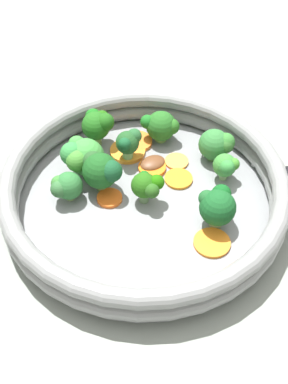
{
  "coord_description": "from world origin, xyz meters",
  "views": [
    {
      "loc": [
        -0.45,
        -0.02,
        0.5
      ],
      "look_at": [
        0.0,
        0.0,
        0.03
      ],
      "focal_mm": 50.0,
      "sensor_mm": 36.0,
      "label": 1
    }
  ],
  "objects_px": {
    "broccoli_floret_4": "(149,187)",
    "carrot_slice_2": "(179,179)",
    "broccoli_floret_2": "(217,206)",
    "carrot_slice_3": "(212,243)",
    "broccoli_floret_1": "(101,170)",
    "broccoli_floret_7": "(128,143)",
    "broccoli_floret_9": "(66,187)",
    "carrot_slice_0": "(152,168)",
    "mushroom_piece_0": "(153,163)",
    "carrot_slice_5": "(177,161)",
    "carrot_slice_6": "(128,151)",
    "broccoli_floret_5": "(161,126)",
    "skillet": "(144,204)",
    "broccoli_floret_3": "(98,124)",
    "broccoli_floret_0": "(226,166)",
    "carrot_slice_1": "(109,200)",
    "carrot_slice_4": "(137,142)",
    "broccoli_floret_8": "(82,156)",
    "broccoli_floret_6": "(217,144)"
  },
  "relations": [
    {
      "from": "skillet",
      "to": "carrot_slice_4",
      "type": "relative_size",
      "value": 7.93
    },
    {
      "from": "carrot_slice_3",
      "to": "broccoli_floret_4",
      "type": "distance_m",
      "value": 0.1
    },
    {
      "from": "carrot_slice_1",
      "to": "broccoli_floret_7",
      "type": "xyz_separation_m",
      "value": [
        0.08,
        -0.02,
        0.03
      ]
    },
    {
      "from": "carrot_slice_0",
      "to": "mushroom_piece_0",
      "type": "distance_m",
      "value": 0.01
    },
    {
      "from": "carrot_slice_3",
      "to": "broccoli_floret_4",
      "type": "relative_size",
      "value": 1.01
    },
    {
      "from": "broccoli_floret_5",
      "to": "carrot_slice_2",
      "type": "bearing_deg",
      "value": -162.85
    },
    {
      "from": "carrot_slice_1",
      "to": "carrot_slice_6",
      "type": "bearing_deg",
      "value": -10.78
    },
    {
      "from": "carrot_slice_4",
      "to": "broccoli_floret_5",
      "type": "xyz_separation_m",
      "value": [
        0.01,
        -0.03,
        0.02
      ]
    },
    {
      "from": "carrot_slice_0",
      "to": "broccoli_floret_4",
      "type": "height_order",
      "value": "broccoli_floret_4"
    },
    {
      "from": "carrot_slice_0",
      "to": "carrot_slice_5",
      "type": "bearing_deg",
      "value": -66.46
    },
    {
      "from": "broccoli_floret_6",
      "to": "broccoli_floret_4",
      "type": "bearing_deg",
      "value": 133.8
    },
    {
      "from": "carrot_slice_5",
      "to": "broccoli_floret_7",
      "type": "distance_m",
      "value": 0.07
    },
    {
      "from": "skillet",
      "to": "carrot_slice_0",
      "type": "bearing_deg",
      "value": -8.62
    },
    {
      "from": "broccoli_floret_1",
      "to": "broccoli_floret_5",
      "type": "bearing_deg",
      "value": -36.54
    },
    {
      "from": "carrot_slice_0",
      "to": "broccoli_floret_9",
      "type": "height_order",
      "value": "broccoli_floret_9"
    },
    {
      "from": "broccoli_floret_9",
      "to": "broccoli_floret_1",
      "type": "bearing_deg",
      "value": -64.49
    },
    {
      "from": "carrot_slice_6",
      "to": "broccoli_floret_7",
      "type": "xyz_separation_m",
      "value": [
        -0.01,
        -0.0,
        0.03
      ]
    },
    {
      "from": "broccoli_floret_6",
      "to": "broccoli_floret_8",
      "type": "distance_m",
      "value": 0.18
    },
    {
      "from": "carrot_slice_1",
      "to": "mushroom_piece_0",
      "type": "xyz_separation_m",
      "value": [
        0.07,
        -0.05,
        0.0
      ]
    },
    {
      "from": "carrot_slice_2",
      "to": "broccoli_floret_2",
      "type": "relative_size",
      "value": 0.7
    },
    {
      "from": "broccoli_floret_2",
      "to": "broccoli_floret_4",
      "type": "relative_size",
      "value": 1.21
    },
    {
      "from": "carrot_slice_3",
      "to": "carrot_slice_6",
      "type": "distance_m",
      "value": 0.19
    },
    {
      "from": "skillet",
      "to": "carrot_slice_5",
      "type": "height_order",
      "value": "carrot_slice_5"
    },
    {
      "from": "broccoli_floret_1",
      "to": "broccoli_floret_3",
      "type": "xyz_separation_m",
      "value": [
        0.09,
        0.01,
        -0.0
      ]
    },
    {
      "from": "carrot_slice_3",
      "to": "carrot_slice_5",
      "type": "relative_size",
      "value": 1.37
    },
    {
      "from": "carrot_slice_5",
      "to": "broccoli_floret_4",
      "type": "xyz_separation_m",
      "value": [
        -0.07,
        0.03,
        0.03
      ]
    },
    {
      "from": "broccoli_floret_9",
      "to": "broccoli_floret_5",
      "type": "bearing_deg",
      "value": -44.13
    },
    {
      "from": "carrot_slice_6",
      "to": "broccoli_floret_6",
      "type": "height_order",
      "value": "broccoli_floret_6"
    },
    {
      "from": "broccoli_floret_7",
      "to": "carrot_slice_4",
      "type": "bearing_deg",
      "value": -16.11
    },
    {
      "from": "carrot_slice_0",
      "to": "broccoli_floret_8",
      "type": "bearing_deg",
      "value": 96.77
    },
    {
      "from": "broccoli_floret_1",
      "to": "broccoli_floret_7",
      "type": "bearing_deg",
      "value": -28.2
    },
    {
      "from": "carrot_slice_3",
      "to": "broccoli_floret_8",
      "type": "xyz_separation_m",
      "value": [
        0.11,
        0.16,
        0.03
      ]
    },
    {
      "from": "carrot_slice_6",
      "to": "broccoli_floret_2",
      "type": "relative_size",
      "value": 0.92
    },
    {
      "from": "carrot_slice_5",
      "to": "broccoli_floret_5",
      "type": "relative_size",
      "value": 0.64
    },
    {
      "from": "broccoli_floret_2",
      "to": "broccoli_floret_6",
      "type": "relative_size",
      "value": 1.09
    },
    {
      "from": "carrot_slice_4",
      "to": "broccoli_floret_9",
      "type": "xyz_separation_m",
      "value": [
        -0.11,
        0.08,
        0.02
      ]
    },
    {
      "from": "carrot_slice_4",
      "to": "broccoli_floret_5",
      "type": "bearing_deg",
      "value": -76.33
    },
    {
      "from": "carrot_slice_3",
      "to": "broccoli_floret_1",
      "type": "height_order",
      "value": "broccoli_floret_1"
    },
    {
      "from": "skillet",
      "to": "carrot_slice_4",
      "type": "distance_m",
      "value": 0.11
    },
    {
      "from": "carrot_slice_2",
      "to": "broccoli_floret_9",
      "type": "xyz_separation_m",
      "value": [
        -0.04,
        0.14,
        0.02
      ]
    },
    {
      "from": "broccoli_floret_4",
      "to": "carrot_slice_2",
      "type": "bearing_deg",
      "value": -42.24
    },
    {
      "from": "carrot_slice_1",
      "to": "broccoli_floret_2",
      "type": "xyz_separation_m",
      "value": [
        -0.03,
        -0.13,
        0.03
      ]
    },
    {
      "from": "broccoli_floret_1",
      "to": "broccoli_floret_7",
      "type": "relative_size",
      "value": 1.2
    },
    {
      "from": "skillet",
      "to": "broccoli_floret_3",
      "type": "distance_m",
      "value": 0.13
    },
    {
      "from": "skillet",
      "to": "broccoli_floret_0",
      "type": "distance_m",
      "value": 0.11
    },
    {
      "from": "carrot_slice_1",
      "to": "broccoli_floret_3",
      "type": "distance_m",
      "value": 0.12
    },
    {
      "from": "skillet",
      "to": "broccoli_floret_8",
      "type": "xyz_separation_m",
      "value": [
        0.05,
        0.08,
        0.04
      ]
    },
    {
      "from": "carrot_slice_1",
      "to": "carrot_slice_6",
      "type": "distance_m",
      "value": 0.09
    },
    {
      "from": "carrot_slice_2",
      "to": "broccoli_floret_2",
      "type": "distance_m",
      "value": 0.09
    },
    {
      "from": "broccoli_floret_0",
      "to": "broccoli_floret_3",
      "type": "relative_size",
      "value": 0.73
    }
  ]
}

